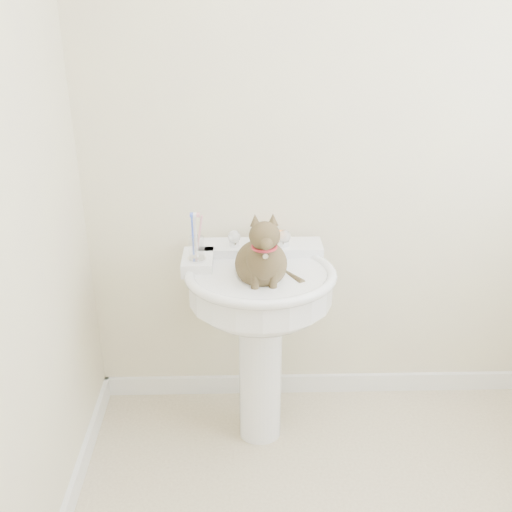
{
  "coord_description": "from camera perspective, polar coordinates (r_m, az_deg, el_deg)",
  "views": [
    {
      "loc": [
        -0.45,
        -1.22,
        1.77
      ],
      "look_at": [
        -0.4,
        0.78,
        0.85
      ],
      "focal_mm": 42.0,
      "sensor_mm": 36.0,
      "label": 1
    }
  ],
  "objects": [
    {
      "name": "toothbrush_cup",
      "position": [
        2.26,
        -5.69,
        0.77
      ],
      "size": [
        0.07,
        0.07,
        0.18
      ],
      "rotation": [
        0.0,
        0.0,
        0.03
      ],
      "color": "silver",
      "rests_on": "pedestal_sink"
    },
    {
      "name": "pedestal_sink",
      "position": [
        2.32,
        0.37,
        -4.59
      ],
      "size": [
        0.59,
        0.58,
        0.81
      ],
      "color": "white",
      "rests_on": "floor"
    },
    {
      "name": "faucet",
      "position": [
        2.36,
        0.33,
        1.68
      ],
      "size": [
        0.28,
        0.12,
        0.14
      ],
      "color": "silver",
      "rests_on": "pedestal_sink"
    },
    {
      "name": "cat",
      "position": [
        2.18,
        0.58,
        -0.37
      ],
      "size": [
        0.21,
        0.27,
        0.39
      ],
      "rotation": [
        0.0,
        0.0,
        0.08
      ],
      "color": "brown",
      "rests_on": "pedestal_sink"
    },
    {
      "name": "soap_bar",
      "position": [
        2.45,
        1.72,
        1.91
      ],
      "size": [
        0.09,
        0.06,
        0.03
      ],
      "primitive_type": "cube",
      "rotation": [
        0.0,
        0.0,
        0.05
      ],
      "color": "orange",
      "rests_on": "pedestal_sink"
    },
    {
      "name": "baseboard_back",
      "position": [
        2.92,
        7.94,
        -11.87
      ],
      "size": [
        2.2,
        0.02,
        0.09
      ],
      "primitive_type": "cube",
      "color": "white",
      "rests_on": "floor"
    },
    {
      "name": "wall_back",
      "position": [
        2.42,
        9.59,
        11.91
      ],
      "size": [
        2.2,
        0.0,
        2.5
      ],
      "primitive_type": null,
      "color": "beige",
      "rests_on": "ground"
    }
  ]
}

